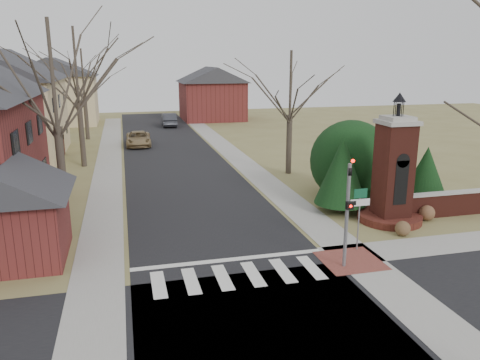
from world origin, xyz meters
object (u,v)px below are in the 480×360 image
object	(u,v)px
sign_post	(360,207)
distant_car	(169,120)
brick_gate_monument	(393,180)
pickup_truck	(138,139)
traffic_signal_pole	(348,205)

from	to	relation	value
sign_post	distant_car	size ratio (longest dim) A/B	0.58
brick_gate_monument	pickup_truck	size ratio (longest dim) A/B	1.33
traffic_signal_pole	distant_car	world-z (taller)	traffic_signal_pole
brick_gate_monument	distant_car	world-z (taller)	brick_gate_monument
traffic_signal_pole	brick_gate_monument	xyz separation A→B (m)	(4.70, 4.42, -0.42)
pickup_truck	brick_gate_monument	bearing A→B (deg)	-63.66
pickup_truck	distant_car	size ratio (longest dim) A/B	1.02
traffic_signal_pole	distant_car	distance (m)	42.23
sign_post	brick_gate_monument	world-z (taller)	brick_gate_monument
brick_gate_monument	pickup_truck	bearing A→B (deg)	114.94
sign_post	traffic_signal_pole	bearing A→B (deg)	-132.43
traffic_signal_pole	pickup_truck	distance (m)	30.16
traffic_signal_pole	sign_post	bearing A→B (deg)	47.57
sign_post	pickup_truck	bearing A→B (deg)	106.32
sign_post	distant_car	distance (m)	40.90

